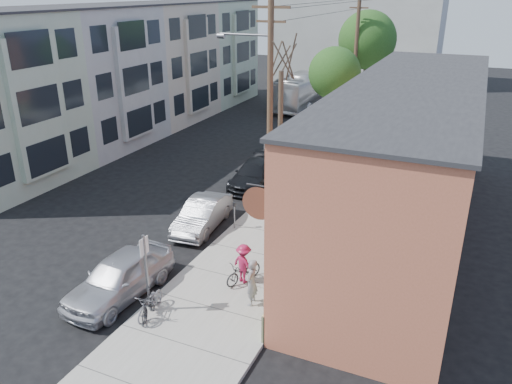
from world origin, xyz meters
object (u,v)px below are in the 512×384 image
at_px(parking_meter_near, 234,211).
at_px(car_0, 120,277).
at_px(parking_meter_far, 286,166).
at_px(tree_leafy_far, 367,40).
at_px(tree_bare, 280,137).
at_px(car_3, 290,139).
at_px(bus, 310,89).
at_px(patio_chair_a, 289,276).
at_px(patron_green, 290,244).
at_px(utility_pole_near, 269,97).
at_px(cyclist, 244,264).
at_px(car_1, 202,214).
at_px(sign_post, 146,266).
at_px(patron_grey, 251,282).
at_px(tree_leafy_mid, 335,73).
at_px(patio_chair_b, 285,271).
at_px(car_2, 254,174).
at_px(parked_bike_a, 148,303).
at_px(parked_bike_b, 150,303).

distance_m(parking_meter_near, car_0, 6.36).
xyz_separation_m(parking_meter_far, tree_leafy_far, (0.55, 16.31, 5.33)).
bearing_deg(tree_bare, car_3, 106.37).
relative_size(tree_bare, bus, 0.57).
height_order(parking_meter_near, car_3, car_3).
relative_size(parking_meter_near, car_3, 0.24).
distance_m(patio_chair_a, patron_green, 1.76).
xyz_separation_m(utility_pole_near, bus, (-5.06, 22.27, -3.85)).
relative_size(cyclist, car_1, 0.37).
bearing_deg(sign_post, patron_grey, 29.65).
xyz_separation_m(sign_post, tree_leafy_far, (0.45, 29.45, 4.48)).
height_order(sign_post, bus, bus).
height_order(parking_meter_near, patron_green, patron_green).
xyz_separation_m(tree_leafy_mid, car_3, (-2.49, -1.01, -4.34)).
bearing_deg(utility_pole_near, tree_bare, 50.21).
bearing_deg(cyclist, utility_pole_near, -53.99).
bearing_deg(sign_post, tree_leafy_mid, 88.72).
bearing_deg(parking_meter_far, parking_meter_near, -90.00).
height_order(parking_meter_near, cyclist, cyclist).
bearing_deg(patio_chair_b, patron_green, 116.47).
bearing_deg(parking_meter_far, cyclist, -77.69).
xyz_separation_m(parking_meter_far, patron_green, (3.30, -8.35, 0.00)).
xyz_separation_m(parking_meter_far, car_0, (-1.45, -12.67, -0.21)).
xyz_separation_m(patio_chair_a, patio_chair_b, (-0.25, 0.28, 0.00)).
bearing_deg(car_0, sign_post, -13.29).
relative_size(cyclist, car_2, 0.33).
xyz_separation_m(patron_green, car_1, (-4.75, 1.54, -0.31)).
bearing_deg(tree_leafy_far, patio_chair_a, -82.82).
distance_m(parking_meter_near, parked_bike_a, 6.92).
distance_m(parking_meter_near, car_2, 5.63).
height_order(utility_pole_near, car_3, utility_pole_near).
height_order(sign_post, parked_bike_a, sign_post).
height_order(parking_meter_near, patio_chair_b, parking_meter_near).
bearing_deg(car_1, tree_bare, 59.49).
height_order(tree_bare, cyclist, tree_bare).
distance_m(parking_meter_far, tree_leafy_far, 17.17).
xyz_separation_m(sign_post, car_2, (-1.55, 12.09, -1.17)).
relative_size(utility_pole_near, tree_leafy_mid, 1.52).
bearing_deg(car_0, parking_meter_near, 80.34).
bearing_deg(parked_bike_b, sign_post, 126.75).
height_order(cyclist, parked_bike_b, cyclist).
relative_size(car_0, car_1, 1.11).
bearing_deg(car_0, bus, 99.71).
xyz_separation_m(cyclist, car_3, (-4.19, 16.35, -0.19)).
bearing_deg(parking_meter_far, tree_leafy_mid, 85.54).
height_order(parked_bike_a, car_1, car_1).
bearing_deg(parked_bike_a, car_3, 76.75).
bearing_deg(car_3, patron_grey, -75.22).
distance_m(tree_leafy_far, patron_green, 25.38).
bearing_deg(cyclist, parking_meter_far, -57.64).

